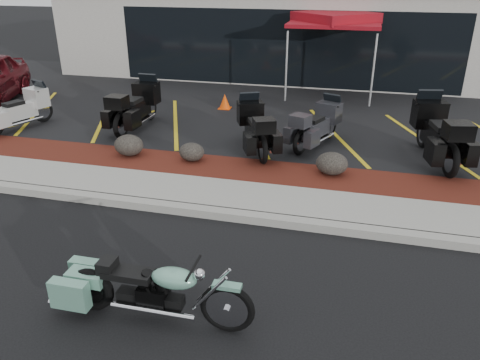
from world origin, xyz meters
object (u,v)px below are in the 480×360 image
(traffic_cone, at_px, (225,101))
(popup_canopy, at_px, (335,20))
(hero_cruiser, at_px, (227,301))
(touring_white, at_px, (41,101))

(traffic_cone, xyz_separation_m, popup_canopy, (2.96, 2.68, 2.17))
(hero_cruiser, relative_size, traffic_cone, 5.74)
(hero_cruiser, height_order, popup_canopy, popup_canopy)
(touring_white, height_order, popup_canopy, popup_canopy)
(touring_white, xyz_separation_m, popup_canopy, (7.48, 5.22, 1.81))
(touring_white, height_order, traffic_cone, touring_white)
(touring_white, bearing_deg, popup_canopy, -36.74)
(popup_canopy, bearing_deg, hero_cruiser, -104.85)
(touring_white, relative_size, popup_canopy, 0.59)
(hero_cruiser, relative_size, touring_white, 1.27)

